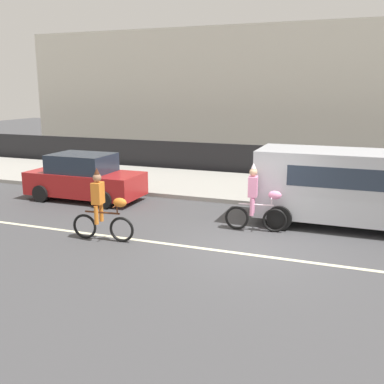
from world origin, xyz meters
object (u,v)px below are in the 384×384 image
parked_van_silver (350,183)px  pedestrian_onlooker (341,180)px  parked_car_red (85,178)px  parade_cyclist_pink (257,202)px  parade_cyclist_orange (103,209)px

parked_van_silver → pedestrian_onlooker: 1.76m
parked_car_red → pedestrian_onlooker: bearing=10.6°
pedestrian_onlooker → parked_van_silver: bearing=-79.6°
parade_cyclist_pink → parked_van_silver: 2.74m
parked_van_silver → pedestrian_onlooker: size_ratio=3.09×
parked_car_red → pedestrian_onlooker: pedestrian_onlooker is taller
parade_cyclist_orange → parade_cyclist_pink: (3.54, 2.20, 0.00)m
parade_cyclist_orange → pedestrian_onlooker: bearing=43.1°
parade_cyclist_orange → parked_car_red: size_ratio=0.47×
parade_cyclist_pink → pedestrian_onlooker: size_ratio=1.19×
parade_cyclist_pink → pedestrian_onlooker: (2.05, 3.03, 0.17)m
parked_car_red → pedestrian_onlooker: size_ratio=2.53×
parade_cyclist_pink → parade_cyclist_orange: bearing=-148.1°
parade_cyclist_orange → parked_car_red: 4.69m
parade_cyclist_orange → pedestrian_onlooker: 7.66m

